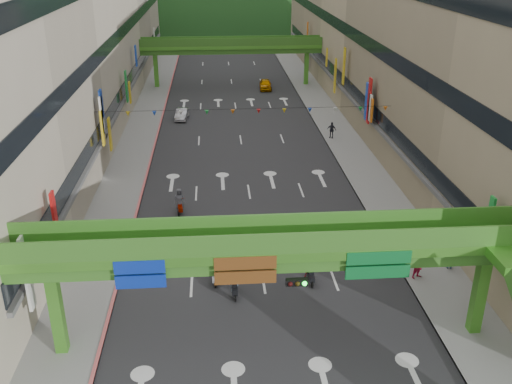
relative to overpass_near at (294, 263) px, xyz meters
The scene contains 22 objects.
road_slab 44.93m from the overpass_near, 91.20° to the left, with size 18.00×140.00×0.02m, color #28282B.
sidewalk_left 46.47m from the overpass_near, 104.97° to the left, with size 4.00×140.00×0.15m, color gray.
sidewalk_right 46.03m from the overpass_near, 77.29° to the left, with size 4.00×140.00×0.15m, color gray.
curb_left 46.02m from the overpass_near, 102.67° to the left, with size 0.20×140.00×0.18m, color #CC5959.
curb_right 45.65m from the overpass_near, 79.63° to the left, with size 0.20×140.00×0.18m, color gray.
building_row_left 49.02m from the overpass_near, 114.00° to the left, with size 12.80×95.00×19.00m.
building_row_right 48.30m from the overpass_near, 68.03° to the left, with size 12.80×95.00×19.00m.
overpass_near is the anchor object (origin of this frame).
overpass_far 59.63m from the overpass_near, 90.90° to the left, with size 28.00×2.20×7.10m.
hill_left 155.52m from the overpass_near, 95.88° to the left, with size 168.00×140.00×112.00m, color #1C4419.
hill_right 176.35m from the overpass_near, 82.15° to the left, with size 208.00×176.00×128.00m, color #1C4419.
bunting_string 24.65m from the overpass_near, 92.17° to the left, with size 26.00×0.36×0.47m.
scooter_rider_near 7.20m from the overpass_near, 118.58° to the left, with size 0.63×1.60×2.05m.
scooter_rider_mid 7.70m from the overpass_near, 72.00° to the left, with size 0.88×1.60×2.13m.
scooter_rider_left 8.80m from the overpass_near, 120.65° to the left, with size 0.98×1.60×2.01m.
scooter_rider_far 18.53m from the overpass_near, 111.50° to the left, with size 0.94×1.60×2.11m.
parked_scooter_row 13.33m from the overpass_near, 56.59° to the left, with size 1.60×7.16×1.08m.
car_silver 43.87m from the overpass_near, 100.01° to the left, with size 1.32×3.77×1.24m, color #B3B2B9.
car_yellow 57.52m from the overpass_near, 86.20° to the left, with size 1.69×4.20×1.43m, color #CC7B00.
pedestrian_red 11.56m from the overpass_near, 34.18° to the left, with size 0.84×0.65×1.73m, color #A90E31.
pedestrian_dark 35.58m from the overpass_near, 75.46° to the left, with size 1.02×0.42×1.74m, color #212129.
pedestrian_blue 13.96m from the overpass_near, 31.90° to the left, with size 0.82×0.53×1.75m, color #2B3F4F.
Camera 1 is at (-2.76, -18.55, 19.65)m, focal length 40.00 mm.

